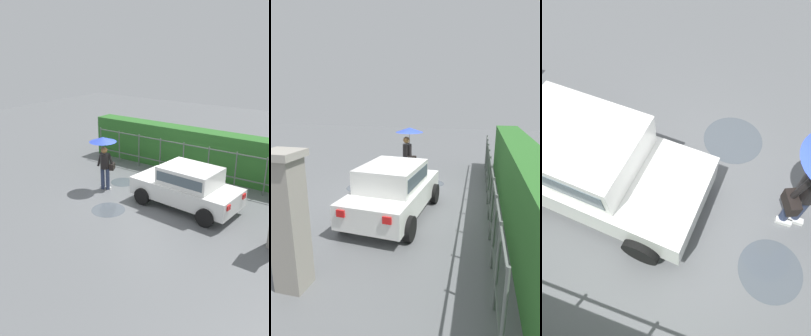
{
  "view_description": "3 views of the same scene",
  "coord_description": "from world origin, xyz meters",
  "views": [
    {
      "loc": [
        6.62,
        -10.02,
        5.47
      ],
      "look_at": [
        -0.45,
        -0.21,
        1.12
      ],
      "focal_mm": 37.95,
      "sensor_mm": 36.0,
      "label": 1
    },
    {
      "loc": [
        8.49,
        2.27,
        3.25
      ],
      "look_at": [
        0.17,
        0.12,
        1.02
      ],
      "focal_mm": 30.26,
      "sensor_mm": 36.0,
      "label": 2
    },
    {
      "loc": [
        -0.68,
        2.27,
        4.88
      ],
      "look_at": [
        0.13,
        -0.11,
        0.92
      ],
      "focal_mm": 33.15,
      "sensor_mm": 36.0,
      "label": 3
    }
  ],
  "objects": [
    {
      "name": "puddle_near",
      "position": [
        -0.52,
        -1.66,
        0.0
      ],
      "size": [
        1.16,
        1.16,
        0.0
      ],
      "primitive_type": "cylinder",
      "color": "#4C545B",
      "rests_on": "ground"
    },
    {
      "name": "ground_plane",
      "position": [
        0.0,
        0.0,
        0.0
      ],
      "size": [
        40.0,
        40.0,
        0.0
      ],
      "primitive_type": "plane",
      "color": "slate"
    },
    {
      "name": "puddle_far",
      "position": [
        -1.66,
        0.64,
        0.0
      ],
      "size": [
        1.0,
        1.0,
        0.0
      ],
      "primitive_type": "cylinder",
      "color": "#4C545B",
      "rests_on": "ground"
    },
    {
      "name": "car",
      "position": [
        1.52,
        0.14,
        0.8
      ],
      "size": [
        3.84,
        2.09,
        1.48
      ],
      "rotation": [
        0.0,
        0.0,
        3.07
      ],
      "color": "white",
      "rests_on": "ground"
    }
  ]
}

